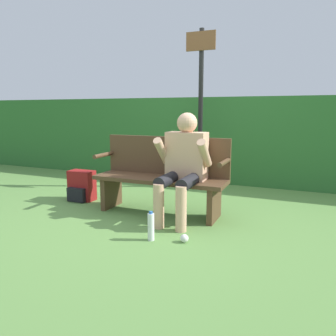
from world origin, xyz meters
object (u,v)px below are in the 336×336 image
Objects in this scene: backpack at (81,186)px; signpost at (201,98)px; person_seated at (183,162)px; parked_car at (178,122)px; water_bottle at (151,227)px; park_bench at (162,175)px.

signpost is at bearing 47.69° from backpack.
person_seated is 13.98m from parked_car.
person_seated is 0.26× the size of parked_car.
person_seated is 1.58m from backpack.
backpack is at bearing -73.42° from parked_car.
parked_car is (-5.13, 13.00, -0.04)m from person_seated.
parked_car is at bearing 105.78° from backpack.
backpack is at bearing 173.54° from person_seated.
water_bottle is (1.45, -0.87, -0.06)m from backpack.
person_seated is 1.69m from signpost.
signpost reaches higher than person_seated.
park_bench is at bearing -91.03° from signpost.
person_seated is 2.92× the size of backpack.
backpack is (-1.19, 0.04, -0.25)m from park_bench.
parked_car is at bearing 112.81° from signpost.
backpack is 13.34m from parked_car.
backpack is 1.44× the size of water_bottle.
person_seated is 4.20× the size of water_bottle.
park_bench is 0.92m from water_bottle.
water_bottle is 14.62m from parked_car.
backpack is at bearing 178.06° from park_bench.
backpack is 2.15m from signpost.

